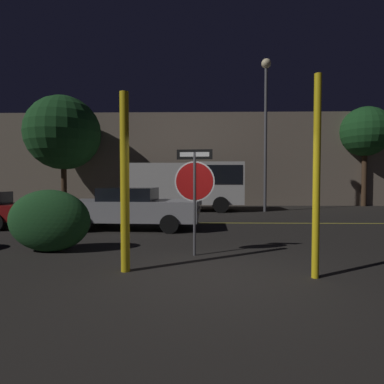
{
  "coord_description": "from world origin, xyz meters",
  "views": [
    {
      "loc": [
        -0.3,
        -5.18,
        1.66
      ],
      "look_at": [
        -0.49,
        4.1,
        1.32
      ],
      "focal_mm": 28.0,
      "sensor_mm": 36.0,
      "label": 1
    }
  ],
  "objects_px": {
    "delivery_truck": "(190,183)",
    "stop_sign": "(195,182)",
    "yellow_pole_left": "(125,182)",
    "tree_0": "(63,133)",
    "tree_1": "(365,132)",
    "hedge_bush_1": "(49,221)",
    "street_lamp": "(266,109)",
    "passing_car_2": "(132,208)",
    "yellow_pole_right": "(317,177)"
  },
  "relations": [
    {
      "from": "delivery_truck",
      "to": "stop_sign",
      "type": "bearing_deg",
      "value": 1.83
    },
    {
      "from": "yellow_pole_left",
      "to": "tree_0",
      "type": "distance_m",
      "value": 14.72
    },
    {
      "from": "tree_1",
      "to": "hedge_bush_1",
      "type": "bearing_deg",
      "value": -137.85
    },
    {
      "from": "stop_sign",
      "to": "delivery_truck",
      "type": "distance_m",
      "value": 10.13
    },
    {
      "from": "street_lamp",
      "to": "hedge_bush_1",
      "type": "bearing_deg",
      "value": -127.22
    },
    {
      "from": "yellow_pole_left",
      "to": "passing_car_2",
      "type": "relative_size",
      "value": 0.69
    },
    {
      "from": "hedge_bush_1",
      "to": "tree_0",
      "type": "relative_size",
      "value": 0.28
    },
    {
      "from": "passing_car_2",
      "to": "delivery_truck",
      "type": "distance_m",
      "value": 6.69
    },
    {
      "from": "yellow_pole_right",
      "to": "hedge_bush_1",
      "type": "bearing_deg",
      "value": 161.98
    },
    {
      "from": "hedge_bush_1",
      "to": "passing_car_2",
      "type": "height_order",
      "value": "hedge_bush_1"
    },
    {
      "from": "yellow_pole_right",
      "to": "hedge_bush_1",
      "type": "height_order",
      "value": "yellow_pole_right"
    },
    {
      "from": "hedge_bush_1",
      "to": "street_lamp",
      "type": "xyz_separation_m",
      "value": [
        7.11,
        9.36,
        4.78
      ]
    },
    {
      "from": "stop_sign",
      "to": "delivery_truck",
      "type": "height_order",
      "value": "delivery_truck"
    },
    {
      "from": "passing_car_2",
      "to": "hedge_bush_1",
      "type": "bearing_deg",
      "value": -16.28
    },
    {
      "from": "yellow_pole_left",
      "to": "passing_car_2",
      "type": "distance_m",
      "value": 5.11
    },
    {
      "from": "passing_car_2",
      "to": "street_lamp",
      "type": "xyz_separation_m",
      "value": [
        5.92,
        5.91,
        4.78
      ]
    },
    {
      "from": "passing_car_2",
      "to": "yellow_pole_right",
      "type": "bearing_deg",
      "value": 42.15
    },
    {
      "from": "hedge_bush_1",
      "to": "stop_sign",
      "type": "bearing_deg",
      "value": -4.8
    },
    {
      "from": "yellow_pole_left",
      "to": "passing_car_2",
      "type": "bearing_deg",
      "value": 100.99
    },
    {
      "from": "yellow_pole_left",
      "to": "delivery_truck",
      "type": "distance_m",
      "value": 11.35
    },
    {
      "from": "passing_car_2",
      "to": "street_lamp",
      "type": "bearing_deg",
      "value": 137.7
    },
    {
      "from": "street_lamp",
      "to": "stop_sign",
      "type": "bearing_deg",
      "value": -111.02
    },
    {
      "from": "stop_sign",
      "to": "yellow_pole_left",
      "type": "xyz_separation_m",
      "value": [
        -1.26,
        -1.2,
        -0.01
      ]
    },
    {
      "from": "tree_1",
      "to": "yellow_pole_left",
      "type": "bearing_deg",
      "value": -130.19
    },
    {
      "from": "hedge_bush_1",
      "to": "tree_0",
      "type": "bearing_deg",
      "value": 112.81
    },
    {
      "from": "yellow_pole_left",
      "to": "yellow_pole_right",
      "type": "xyz_separation_m",
      "value": [
        3.34,
        -0.3,
        0.1
      ]
    },
    {
      "from": "yellow_pole_left",
      "to": "passing_car_2",
      "type": "xyz_separation_m",
      "value": [
        -0.96,
        4.93,
        -0.91
      ]
    },
    {
      "from": "street_lamp",
      "to": "yellow_pole_left",
      "type": "bearing_deg",
      "value": -114.59
    },
    {
      "from": "passing_car_2",
      "to": "street_lamp",
      "type": "distance_m",
      "value": 9.63
    },
    {
      "from": "delivery_truck",
      "to": "tree_1",
      "type": "distance_m",
      "value": 12.33
    },
    {
      "from": "delivery_truck",
      "to": "yellow_pole_right",
      "type": "bearing_deg",
      "value": 11.66
    },
    {
      "from": "tree_0",
      "to": "delivery_truck",
      "type": "bearing_deg",
      "value": -10.05
    },
    {
      "from": "delivery_truck",
      "to": "tree_0",
      "type": "distance_m",
      "value": 8.41
    },
    {
      "from": "stop_sign",
      "to": "street_lamp",
      "type": "bearing_deg",
      "value": 73.83
    },
    {
      "from": "yellow_pole_right",
      "to": "delivery_truck",
      "type": "height_order",
      "value": "yellow_pole_right"
    },
    {
      "from": "yellow_pole_right",
      "to": "tree_1",
      "type": "bearing_deg",
      "value": 58.93
    },
    {
      "from": "stop_sign",
      "to": "street_lamp",
      "type": "relative_size",
      "value": 0.29
    },
    {
      "from": "stop_sign",
      "to": "tree_1",
      "type": "distance_m",
      "value": 17.63
    },
    {
      "from": "hedge_bush_1",
      "to": "tree_1",
      "type": "distance_m",
      "value": 19.91
    },
    {
      "from": "yellow_pole_left",
      "to": "tree_1",
      "type": "bearing_deg",
      "value": 49.81
    },
    {
      "from": "yellow_pole_left",
      "to": "hedge_bush_1",
      "type": "relative_size",
      "value": 1.7
    },
    {
      "from": "yellow_pole_left",
      "to": "delivery_truck",
      "type": "xyz_separation_m",
      "value": [
        0.87,
        11.31,
        -0.08
      ]
    },
    {
      "from": "hedge_bush_1",
      "to": "passing_car_2",
      "type": "bearing_deg",
      "value": 70.97
    },
    {
      "from": "yellow_pole_left",
      "to": "street_lamp",
      "type": "xyz_separation_m",
      "value": [
        4.96,
        10.84,
        3.87
      ]
    },
    {
      "from": "hedge_bush_1",
      "to": "delivery_truck",
      "type": "bearing_deg",
      "value": 72.93
    },
    {
      "from": "yellow_pole_right",
      "to": "tree_0",
      "type": "height_order",
      "value": "tree_0"
    },
    {
      "from": "yellow_pole_right",
      "to": "hedge_bush_1",
      "type": "xyz_separation_m",
      "value": [
        -5.49,
        1.79,
        -1.0
      ]
    },
    {
      "from": "passing_car_2",
      "to": "tree_0",
      "type": "relative_size",
      "value": 0.69
    },
    {
      "from": "yellow_pole_left",
      "to": "street_lamp",
      "type": "distance_m",
      "value": 12.54
    },
    {
      "from": "stop_sign",
      "to": "passing_car_2",
      "type": "bearing_deg",
      "value": 125.49
    }
  ]
}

